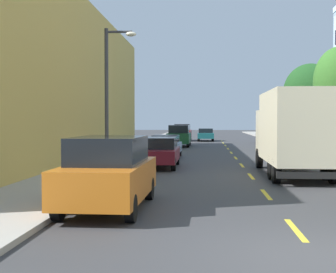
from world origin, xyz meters
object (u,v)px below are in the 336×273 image
(parked_hatchback_black, at_px, (266,136))
(parked_hatchback_charcoal, at_px, (279,139))
(delivery_box_truck, at_px, (293,129))
(parked_suv_orange, at_px, (109,172))
(moving_teal_sedan, at_px, (206,134))
(street_tree_farthest, at_px, (310,92))
(street_lamp, at_px, (110,88))
(parked_sedan_sky, at_px, (165,146))
(parked_wagon_burgundy, at_px, (160,151))
(parked_suv_forest, at_px, (179,136))
(parked_suv_red, at_px, (182,132))

(parked_hatchback_black, distance_m, parked_hatchback_charcoal, 8.38)
(delivery_box_truck, bearing_deg, parked_suv_orange, -127.40)
(delivery_box_truck, relative_size, parked_suv_orange, 1.65)
(moving_teal_sedan, bearing_deg, street_tree_farthest, -63.31)
(parked_suv_orange, bearing_deg, parked_hatchback_black, 76.82)
(parked_hatchback_charcoal, height_order, parked_suv_orange, parked_suv_orange)
(street_lamp, bearing_deg, parked_sedan_sky, 81.46)
(parked_wagon_burgundy, bearing_deg, parked_sedan_sky, 91.86)
(moving_teal_sedan, bearing_deg, street_lamp, -96.69)
(parked_suv_forest, bearing_deg, delivery_box_truck, -75.13)
(street_tree_farthest, height_order, parked_hatchback_charcoal, street_tree_farthest)
(street_tree_farthest, distance_m, parked_suv_forest, 12.04)
(moving_teal_sedan, bearing_deg, parked_sedan_sky, -95.94)
(parked_suv_forest, height_order, moving_teal_sedan, parked_suv_forest)
(parked_wagon_burgundy, bearing_deg, street_lamp, -113.56)
(delivery_box_truck, relative_size, parked_hatchback_black, 1.99)
(delivery_box_truck, height_order, parked_wagon_burgundy, delivery_box_truck)
(street_tree_farthest, height_order, parked_hatchback_black, street_tree_farthest)
(parked_suv_red, bearing_deg, parked_suv_forest, -88.78)
(street_lamp, bearing_deg, delivery_box_truck, 4.66)
(delivery_box_truck, xyz_separation_m, parked_suv_forest, (-6.02, 22.69, -1.01))
(parked_suv_forest, bearing_deg, parked_wagon_burgundy, -89.96)
(parked_wagon_burgundy, bearing_deg, moving_teal_sedan, 85.60)
(parked_hatchback_black, xyz_separation_m, parked_sedan_sky, (-8.87, -20.51, -0.01))
(parked_suv_orange, bearing_deg, street_tree_farthest, 67.68)
(street_lamp, xyz_separation_m, parked_sedan_sky, (1.52, 10.15, -2.97))
(parked_suv_red, bearing_deg, moving_teal_sedan, -11.87)
(parked_wagon_burgundy, relative_size, moving_teal_sedan, 1.05)
(parked_suv_forest, distance_m, moving_teal_sedan, 12.18)
(parked_suv_forest, bearing_deg, parked_sedan_sky, -90.81)
(parked_suv_red, bearing_deg, parked_suv_orange, -90.01)
(parked_suv_red, xyz_separation_m, moving_teal_sedan, (2.69, -0.57, -0.24))
(delivery_box_truck, height_order, parked_hatchback_black, delivery_box_truck)
(parked_sedan_sky, bearing_deg, parked_suv_forest, 89.19)
(parked_wagon_burgundy, bearing_deg, street_tree_farthest, 54.71)
(parked_hatchback_black, distance_m, parked_suv_orange, 39.30)
(street_tree_farthest, relative_size, parked_suv_forest, 1.39)
(parked_sedan_sky, bearing_deg, parked_suv_red, 90.18)
(street_tree_farthest, height_order, moving_teal_sedan, street_tree_farthest)
(parked_suv_forest, height_order, parked_hatchback_charcoal, parked_suv_forest)
(parked_suv_red, distance_m, parked_hatchback_charcoal, 16.24)
(street_lamp, bearing_deg, parked_suv_red, 87.69)
(parked_hatchback_charcoal, distance_m, moving_teal_sedan, 14.42)
(street_lamp, xyz_separation_m, parked_suv_forest, (1.71, 23.32, -2.73))
(moving_teal_sedan, bearing_deg, parked_hatchback_charcoal, -64.18)
(delivery_box_truck, distance_m, parked_sedan_sky, 11.43)
(parked_sedan_sky, xyz_separation_m, parked_wagon_burgundy, (0.20, -6.20, 0.05))
(street_lamp, distance_m, parked_suv_forest, 23.54)
(parked_hatchback_black, bearing_deg, parked_hatchback_charcoal, -89.89)
(street_tree_farthest, relative_size, parked_hatchback_black, 1.68)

